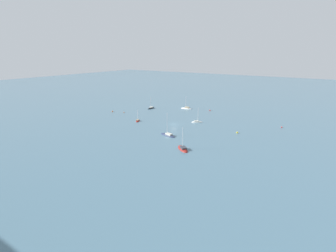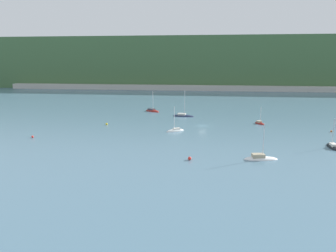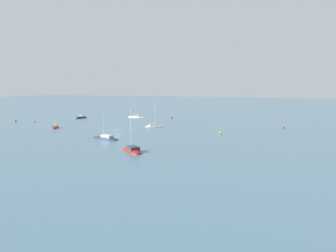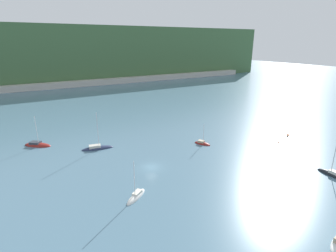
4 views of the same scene
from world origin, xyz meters
name	(u,v)px [view 2 (image 2 of 4)]	position (x,y,z in m)	size (l,w,h in m)	color
ground_plane	(203,126)	(0.00, 0.00, 0.00)	(600.00, 600.00, 0.00)	slate
hillside_ridge	(208,62)	(0.00, 166.23, 19.19)	(343.14, 71.94, 38.37)	#42663D
shore_town_strip	(207,88)	(0.00, 126.76, 1.81)	(291.67, 6.00, 3.62)	#B7B2A8
sailboat_0	(260,124)	(19.20, 5.67, 0.11)	(3.80, 5.13, 6.58)	maroon
sailboat_1	(332,147)	(32.70, -23.51, 0.10)	(1.78, 6.42, 8.13)	black
sailboat_2	(260,159)	(13.57, -35.80, 0.13)	(7.66, 3.57, 8.80)	white
sailboat_3	(175,131)	(-8.04, -9.65, 0.09)	(5.76, 4.74, 8.40)	white
sailboat_4	(183,116)	(-7.85, 17.32, 0.12)	(8.78, 3.97, 10.96)	#232D4C
sailboat_5	(152,111)	(-21.86, 28.04, 0.09)	(7.80, 7.09, 9.43)	maroon
mooring_buoy_0	(33,137)	(-46.66, -23.41, 0.32)	(0.63, 0.63, 0.63)	red
mooring_buoy_2	(331,131)	(38.79, -4.75, 0.28)	(0.56, 0.56, 0.56)	orange
mooring_buoy_3	(107,124)	(-31.85, -3.00, 0.35)	(0.70, 0.70, 0.70)	yellow
mooring_buoy_4	(190,158)	(-1.79, -38.39, 0.39)	(0.78, 0.78, 0.78)	red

